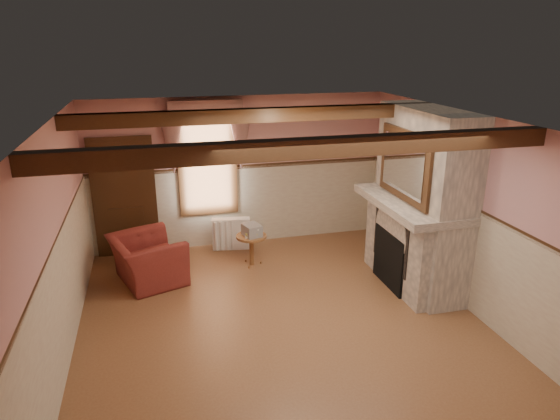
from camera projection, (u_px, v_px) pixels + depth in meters
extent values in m
cube|color=brown|center=(280.00, 320.00, 7.01)|extent=(5.50, 6.00, 0.01)
cube|color=silver|center=(280.00, 121.00, 6.10)|extent=(5.50, 6.00, 0.01)
cube|color=#CA8C8D|center=(240.00, 172.00, 9.30)|extent=(5.50, 0.02, 2.80)
cube|color=#CA8C8D|center=(379.00, 363.00, 3.81)|extent=(5.50, 0.02, 2.80)
cube|color=#CA8C8D|center=(56.00, 248.00, 5.90)|extent=(0.02, 6.00, 2.80)
cube|color=#CA8C8D|center=(464.00, 210.00, 7.21)|extent=(0.02, 6.00, 2.80)
cube|color=black|center=(393.00, 259.00, 7.89)|extent=(0.20, 0.95, 0.90)
imported|color=maroon|center=(147.00, 260.00, 8.04)|extent=(1.33, 1.42, 0.75)
cylinder|color=brown|center=(252.00, 250.00, 8.66)|extent=(0.61, 0.61, 0.55)
cube|color=#B7AD8C|center=(252.00, 230.00, 8.52)|extent=(0.34, 0.38, 0.20)
cube|color=white|center=(231.00, 234.00, 9.33)|extent=(0.72, 0.29, 0.60)
imported|color=brown|center=(408.00, 194.00, 7.74)|extent=(0.38, 0.38, 0.09)
cube|color=black|center=(389.00, 180.00, 8.34)|extent=(0.14, 0.24, 0.20)
cylinder|color=#C48537|center=(405.00, 186.00, 7.81)|extent=(0.11, 0.11, 0.28)
cylinder|color=#A51421|center=(427.00, 203.00, 7.23)|extent=(0.06, 0.06, 0.16)
cylinder|color=yellow|center=(430.00, 206.00, 7.16)|extent=(0.06, 0.06, 0.12)
cube|color=gray|center=(423.00, 200.00, 7.68)|extent=(0.85, 2.00, 2.80)
cube|color=gray|center=(412.00, 203.00, 7.65)|extent=(1.05, 2.05, 0.12)
cube|color=silver|center=(404.00, 165.00, 7.41)|extent=(0.06, 1.44, 1.04)
cube|color=black|center=(125.00, 199.00, 8.86)|extent=(1.10, 0.10, 2.10)
cube|color=white|center=(207.00, 161.00, 9.05)|extent=(1.06, 0.08, 2.02)
cube|color=gray|center=(206.00, 129.00, 8.78)|extent=(1.30, 0.14, 1.40)
cube|color=black|center=(310.00, 148.00, 5.04)|extent=(5.50, 0.18, 0.20)
cube|color=black|center=(260.00, 115.00, 7.24)|extent=(5.50, 0.18, 0.20)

